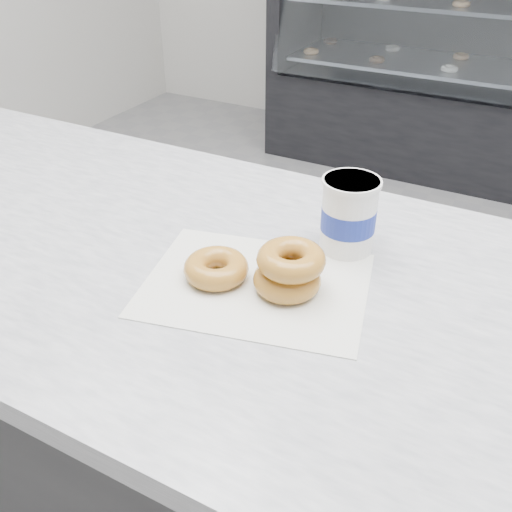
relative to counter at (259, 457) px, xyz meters
The scene contains 7 objects.
ground 0.75m from the counter, 90.00° to the left, with size 5.00×5.00×0.00m, color gray.
counter is the anchor object (origin of this frame).
display_case 2.72m from the counter, 90.00° to the left, with size 2.40×0.74×1.25m.
wax_paper 0.45m from the counter, 73.03° to the right, with size 0.34×0.26×0.00m, color silver.
donut_single 0.47m from the counter, 144.20° to the right, with size 0.10×0.10×0.04m, color #B57131.
donut_stack 0.49m from the counter, 14.11° to the right, with size 0.11×0.11×0.07m.
coffee_cup 0.54m from the counter, 56.65° to the left, with size 0.11×0.11×0.13m.
Camera 1 is at (0.35, -1.26, 1.42)m, focal length 40.00 mm.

